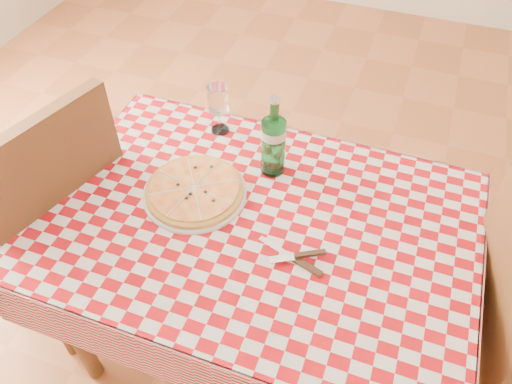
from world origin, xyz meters
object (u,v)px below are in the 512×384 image
wine_glass (219,109)px  chair_far (53,210)px  water_bottle (273,136)px  pizza_plate (195,190)px  dining_table (255,241)px

wine_glass → chair_far: bearing=-137.1°
chair_far → water_bottle: bearing=-141.4°
pizza_plate → water_bottle: 0.30m
pizza_plate → dining_table: bearing=-9.9°
water_bottle → pizza_plate: bearing=-135.4°
pizza_plate → chair_far: bearing=-167.8°
chair_far → wine_glass: 0.67m
pizza_plate → water_bottle: water_bottle is taller
chair_far → pizza_plate: (0.51, 0.11, 0.18)m
chair_far → pizza_plate: chair_far is taller
dining_table → chair_far: chair_far is taller
dining_table → chair_far: size_ratio=1.14×
dining_table → water_bottle: water_bottle is taller
dining_table → water_bottle: 0.33m
dining_table → pizza_plate: 0.25m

